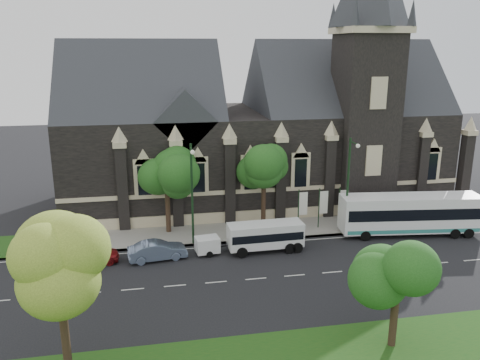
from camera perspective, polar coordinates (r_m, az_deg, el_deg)
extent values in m
plane|color=black|center=(36.89, 1.88, -11.54)|extent=(160.00, 160.00, 0.00)
cube|color=gray|center=(45.37, -0.68, -6.09)|extent=(80.00, 5.00, 0.15)
cube|color=black|center=(54.07, 1.68, 2.92)|extent=(40.00, 15.00, 10.00)
cube|color=#2B2E33|center=(52.03, -11.43, 7.72)|extent=(16.00, 15.00, 15.00)
cube|color=#2B2E33|center=(56.15, 11.85, 8.25)|extent=(20.00, 15.00, 15.00)
cube|color=#2B2E33|center=(47.67, -6.64, 7.23)|extent=(6.00, 6.00, 6.00)
cube|color=black|center=(50.84, 14.32, 6.23)|extent=(5.50, 5.50, 18.00)
cube|color=#C6B48F|center=(50.27, 15.05, 16.63)|extent=(6.20, 6.20, 0.60)
cube|color=#C6B48F|center=(47.41, 3.57, -1.16)|extent=(40.00, 0.22, 0.40)
cube|color=#C6B48F|center=(48.22, 3.52, -4.12)|extent=(40.00, 0.25, 1.20)
cube|color=black|center=(46.41, 1.24, 0.55)|extent=(1.20, 0.12, 2.80)
cylinder|color=black|center=(27.72, -19.83, -17.21)|extent=(0.44, 0.44, 4.40)
sphere|color=olive|center=(25.84, -20.64, -9.64)|extent=(4.16, 4.16, 4.16)
sphere|color=olive|center=(26.10, -18.83, -7.33)|extent=(3.12, 3.12, 3.12)
cylinder|color=black|center=(30.23, 17.61, -15.53)|extent=(0.44, 0.44, 3.08)
sphere|color=#205019|center=(28.86, 18.09, -10.50)|extent=(3.20, 3.20, 3.20)
sphere|color=#205019|center=(29.36, 18.68, -8.81)|extent=(2.40, 2.40, 2.40)
cylinder|color=black|center=(46.20, 2.77, -3.19)|extent=(0.44, 0.44, 3.96)
sphere|color=#205019|center=(45.16, 2.83, 1.22)|extent=(3.84, 3.84, 3.84)
sphere|color=#205019|center=(45.84, 3.51, 2.35)|extent=(2.88, 2.88, 2.88)
cylinder|color=black|center=(45.09, -8.46, -3.82)|extent=(0.44, 0.44, 3.96)
sphere|color=#205019|center=(44.04, -8.65, 0.59)|extent=(3.68, 3.68, 3.68)
sphere|color=#205019|center=(44.57, -7.83, 1.72)|extent=(2.76, 2.76, 2.76)
cylinder|color=#163218|center=(44.66, 12.54, -0.82)|extent=(0.20, 0.20, 9.00)
cylinder|color=#163218|center=(42.98, 13.27, 4.27)|extent=(0.10, 1.60, 0.10)
sphere|color=silver|center=(42.28, 13.69, 3.92)|extent=(0.36, 0.36, 0.36)
cylinder|color=#163218|center=(41.37, -5.65, -1.83)|extent=(0.20, 0.20, 9.00)
cylinder|color=#163218|center=(39.54, -5.71, 3.65)|extent=(0.10, 1.60, 0.10)
sphere|color=silver|center=(38.78, -5.61, 3.27)|extent=(0.36, 0.36, 0.36)
cylinder|color=#163218|center=(45.58, 6.88, -3.52)|extent=(0.10, 0.10, 4.00)
cube|color=white|center=(45.53, 7.45, -2.77)|extent=(0.80, 0.04, 2.20)
cylinder|color=#163218|center=(46.20, 9.26, -3.35)|extent=(0.10, 0.10, 4.00)
cube|color=white|center=(46.16, 9.82, -2.61)|extent=(0.80, 0.04, 2.20)
cylinder|color=#163218|center=(46.89, 11.56, -3.18)|extent=(0.10, 0.10, 4.00)
cube|color=white|center=(46.88, 12.11, -2.45)|extent=(0.80, 0.04, 2.20)
cube|color=white|center=(46.94, 19.34, -3.66)|extent=(12.87, 4.10, 3.24)
cube|color=black|center=(46.87, 19.37, -3.41)|extent=(12.37, 4.08, 1.03)
cube|color=teal|center=(47.37, 19.20, -5.17)|extent=(12.37, 4.07, 0.35)
cylinder|color=black|center=(44.79, 14.55, -6.39)|extent=(0.93, 0.38, 0.90)
cylinder|color=black|center=(47.13, 13.57, -5.21)|extent=(0.93, 0.38, 0.90)
cylinder|color=black|center=(47.96, 23.97, -5.79)|extent=(0.93, 0.38, 0.90)
cylinder|color=black|center=(50.15, 22.61, -4.73)|extent=(0.93, 0.38, 0.90)
cylinder|color=black|center=(48.55, 25.30, -5.70)|extent=(0.93, 0.38, 0.90)
cylinder|color=black|center=(50.71, 23.90, -4.66)|extent=(0.93, 0.38, 0.90)
cube|color=silver|center=(41.05, 3.00, -6.44)|extent=(6.37, 2.15, 1.99)
cube|color=black|center=(41.02, 3.00, -6.35)|extent=(6.12, 2.18, 0.68)
cylinder|color=black|center=(40.06, 0.25, -8.53)|extent=(0.91, 0.30, 0.90)
cylinder|color=black|center=(41.85, -0.33, -7.45)|extent=(0.91, 0.30, 0.90)
cylinder|color=black|center=(41.06, 5.92, -8.00)|extent=(0.91, 0.30, 0.90)
cylinder|color=black|center=(42.80, 5.11, -6.98)|extent=(0.91, 0.30, 0.90)
cylinder|color=black|center=(41.24, 6.76, -7.92)|extent=(0.91, 0.30, 0.90)
cylinder|color=black|center=(42.98, 5.92, -6.90)|extent=(0.91, 0.30, 0.90)
cube|color=white|center=(40.64, -3.87, -7.58)|extent=(2.08, 1.67, 1.24)
cylinder|color=black|center=(40.24, -3.60, -8.73)|extent=(0.56, 0.26, 0.53)
cylinder|color=black|center=(41.52, -4.10, -7.96)|extent=(0.56, 0.26, 0.53)
cylinder|color=black|center=(41.06, -2.17, -7.81)|extent=(1.15, 0.23, 0.08)
imported|color=slate|center=(40.19, -9.68, -8.18)|extent=(4.89, 2.26, 1.55)
imported|color=maroon|center=(40.61, -17.29, -8.43)|extent=(4.76, 2.41, 1.55)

